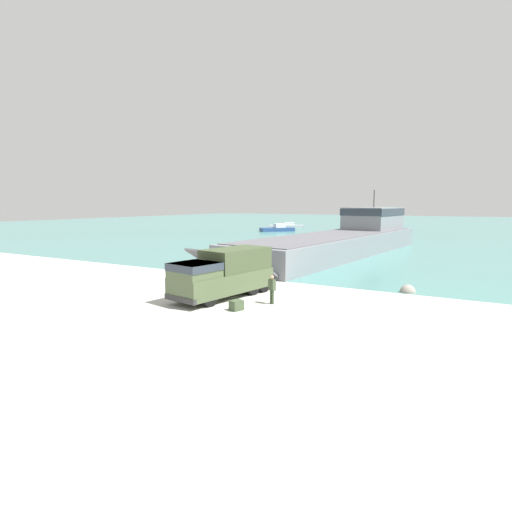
# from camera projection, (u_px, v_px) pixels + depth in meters

# --- Properties ---
(ground_plane) EXTENTS (240.00, 240.00, 0.00)m
(ground_plane) POSITION_uv_depth(u_px,v_px,m) (201.00, 293.00, 26.71)
(ground_plane) COLOR #B7B5AD
(water_surface) EXTENTS (240.00, 180.00, 0.01)m
(water_surface) POSITION_uv_depth(u_px,v_px,m) (409.00, 225.00, 110.48)
(water_surface) COLOR #477F7A
(water_surface) RESTS_ON ground_plane
(landing_craft) EXTENTS (12.41, 38.75, 7.81)m
(landing_craft) POSITION_uv_depth(u_px,v_px,m) (346.00, 237.00, 48.55)
(landing_craft) COLOR gray
(landing_craft) RESTS_ON ground_plane
(military_truck) EXTENTS (3.92, 7.58, 3.03)m
(military_truck) POSITION_uv_depth(u_px,v_px,m) (224.00, 273.00, 25.40)
(military_truck) COLOR #475638
(military_truck) RESTS_ON ground_plane
(soldier_on_ramp) EXTENTS (0.50, 0.40, 1.72)m
(soldier_on_ramp) POSITION_uv_depth(u_px,v_px,m) (272.00, 288.00, 23.69)
(soldier_on_ramp) COLOR #3D4C33
(soldier_on_ramp) RESTS_ON ground_plane
(moored_boat_a) EXTENTS (7.11, 7.00, 1.63)m
(moored_boat_a) POSITION_uv_depth(u_px,v_px,m) (278.00, 229.00, 85.94)
(moored_boat_a) COLOR navy
(moored_boat_a) RESTS_ON ground_plane
(moored_boat_b) EXTENTS (6.98, 2.51, 1.82)m
(moored_boat_b) POSITION_uv_depth(u_px,v_px,m) (360.00, 230.00, 80.03)
(moored_boat_b) COLOR #B7BABF
(moored_boat_b) RESTS_ON ground_plane
(moored_boat_c) EXTENTS (8.43, 5.91, 1.28)m
(moored_boat_c) POSITION_uv_depth(u_px,v_px,m) (287.00, 226.00, 99.13)
(moored_boat_c) COLOR #B7BABF
(moored_boat_c) RESTS_ON ground_plane
(cargo_crate) EXTENTS (0.76, 0.83, 0.57)m
(cargo_crate) POSITION_uv_depth(u_px,v_px,m) (236.00, 305.00, 22.36)
(cargo_crate) COLOR #3D4C33
(cargo_crate) RESTS_ON ground_plane
(shoreline_rock_a) EXTENTS (1.04, 1.04, 1.04)m
(shoreline_rock_a) POSITION_uv_depth(u_px,v_px,m) (408.00, 292.00, 26.94)
(shoreline_rock_a) COLOR gray
(shoreline_rock_a) RESTS_ON ground_plane
(shoreline_rock_b) EXTENTS (0.72, 0.72, 0.72)m
(shoreline_rock_b) POSITION_uv_depth(u_px,v_px,m) (172.00, 270.00, 35.79)
(shoreline_rock_b) COLOR gray
(shoreline_rock_b) RESTS_ON ground_plane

